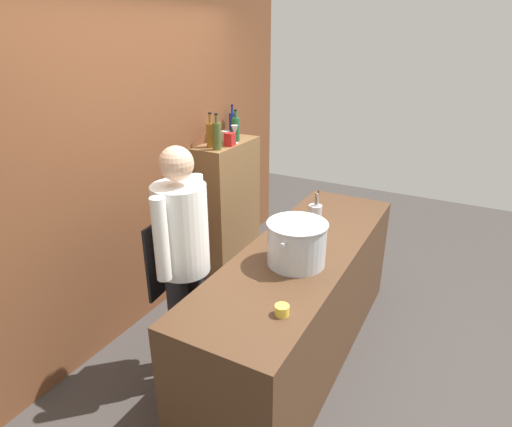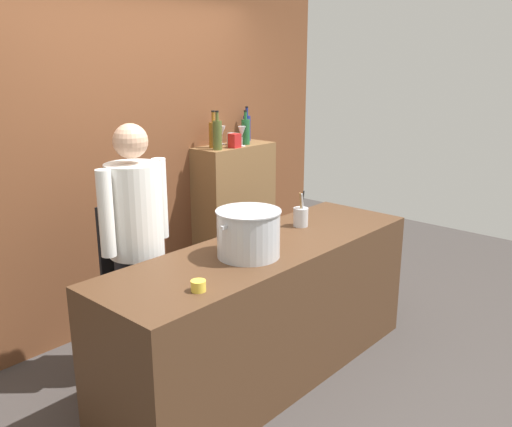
{
  "view_description": "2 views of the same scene",
  "coord_description": "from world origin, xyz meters",
  "px_view_note": "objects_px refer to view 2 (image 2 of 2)",
  "views": [
    {
      "loc": [
        -2.45,
        -0.96,
        2.26
      ],
      "look_at": [
        0.12,
        0.42,
        1.03
      ],
      "focal_mm": 30.14,
      "sensor_mm": 36.0,
      "label": 1
    },
    {
      "loc": [
        -2.43,
        -2.09,
        2.02
      ],
      "look_at": [
        0.22,
        0.27,
        1.01
      ],
      "focal_mm": 38.14,
      "sensor_mm": 36.0,
      "label": 2
    }
  ],
  "objects_px": {
    "stockpot_large": "(249,233)",
    "spice_tin_red": "(235,141)",
    "butter_jar": "(198,286)",
    "wine_glass_tall": "(242,132)",
    "wine_glass_wide": "(222,132)",
    "wine_bottle_cobalt": "(247,128)",
    "wine_bottle_amber": "(213,134)",
    "wine_bottle_olive": "(217,134)",
    "chef": "(136,236)",
    "utensil_crock": "(301,216)",
    "wine_bottle_green": "(246,131)",
    "spice_tin_silver": "(233,139)"
  },
  "relations": [
    {
      "from": "butter_jar",
      "to": "wine_glass_tall",
      "type": "distance_m",
      "value": 2.19
    },
    {
      "from": "butter_jar",
      "to": "wine_bottle_olive",
      "type": "bearing_deg",
      "value": 42.55
    },
    {
      "from": "wine_bottle_cobalt",
      "to": "wine_bottle_olive",
      "type": "bearing_deg",
      "value": -163.17
    },
    {
      "from": "butter_jar",
      "to": "chef",
      "type": "bearing_deg",
      "value": 75.25
    },
    {
      "from": "wine_bottle_amber",
      "to": "wine_glass_tall",
      "type": "height_order",
      "value": "wine_bottle_amber"
    },
    {
      "from": "wine_glass_wide",
      "to": "spice_tin_silver",
      "type": "height_order",
      "value": "wine_glass_wide"
    },
    {
      "from": "wine_bottle_olive",
      "to": "wine_glass_wide",
      "type": "height_order",
      "value": "wine_bottle_olive"
    },
    {
      "from": "wine_glass_wide",
      "to": "spice_tin_red",
      "type": "height_order",
      "value": "wine_glass_wide"
    },
    {
      "from": "wine_bottle_cobalt",
      "to": "wine_bottle_amber",
      "type": "bearing_deg",
      "value": -172.87
    },
    {
      "from": "stockpot_large",
      "to": "spice_tin_red",
      "type": "xyz_separation_m",
      "value": [
        1.06,
        1.13,
        0.32
      ]
    },
    {
      "from": "butter_jar",
      "to": "wine_bottle_olive",
      "type": "height_order",
      "value": "wine_bottle_olive"
    },
    {
      "from": "wine_glass_tall",
      "to": "spice_tin_silver",
      "type": "height_order",
      "value": "wine_glass_tall"
    },
    {
      "from": "utensil_crock",
      "to": "wine_bottle_amber",
      "type": "height_order",
      "value": "wine_bottle_amber"
    },
    {
      "from": "wine_glass_wide",
      "to": "wine_bottle_olive",
      "type": "bearing_deg",
      "value": -141.57
    },
    {
      "from": "wine_glass_wide",
      "to": "spice_tin_red",
      "type": "distance_m",
      "value": 0.22
    },
    {
      "from": "utensil_crock",
      "to": "wine_glass_tall",
      "type": "relative_size",
      "value": 1.49
    },
    {
      "from": "wine_glass_wide",
      "to": "spice_tin_silver",
      "type": "xyz_separation_m",
      "value": [
        0.05,
        -0.08,
        -0.06
      ]
    },
    {
      "from": "utensil_crock",
      "to": "chef",
      "type": "bearing_deg",
      "value": 153.11
    },
    {
      "from": "utensil_crock",
      "to": "spice_tin_red",
      "type": "bearing_deg",
      "value": 69.34
    },
    {
      "from": "utensil_crock",
      "to": "spice_tin_red",
      "type": "distance_m",
      "value": 1.13
    },
    {
      "from": "butter_jar",
      "to": "wine_glass_tall",
      "type": "relative_size",
      "value": 0.45
    },
    {
      "from": "chef",
      "to": "spice_tin_red",
      "type": "relative_size",
      "value": 14.11
    },
    {
      "from": "chef",
      "to": "wine_bottle_olive",
      "type": "xyz_separation_m",
      "value": [
        1.22,
        0.51,
        0.46
      ]
    },
    {
      "from": "wine_bottle_olive",
      "to": "wine_glass_wide",
      "type": "xyz_separation_m",
      "value": [
        0.23,
        0.18,
        -0.01
      ]
    },
    {
      "from": "butter_jar",
      "to": "wine_bottle_green",
      "type": "distance_m",
      "value": 2.29
    },
    {
      "from": "wine_bottle_olive",
      "to": "spice_tin_silver",
      "type": "relative_size",
      "value": 3.09
    },
    {
      "from": "stockpot_large",
      "to": "butter_jar",
      "type": "distance_m",
      "value": 0.57
    },
    {
      "from": "stockpot_large",
      "to": "wine_bottle_amber",
      "type": "xyz_separation_m",
      "value": [
        0.94,
        1.26,
        0.38
      ]
    },
    {
      "from": "spice_tin_red",
      "to": "butter_jar",
      "type": "bearing_deg",
      "value": -141.27
    },
    {
      "from": "spice_tin_silver",
      "to": "wine_bottle_amber",
      "type": "bearing_deg",
      "value": 178.82
    },
    {
      "from": "stockpot_large",
      "to": "utensil_crock",
      "type": "xyz_separation_m",
      "value": [
        0.69,
        0.14,
        -0.07
      ]
    },
    {
      "from": "wine_glass_tall",
      "to": "wine_glass_wide",
      "type": "bearing_deg",
      "value": 102.74
    },
    {
      "from": "chef",
      "to": "wine_bottle_green",
      "type": "xyz_separation_m",
      "value": [
        1.58,
        0.53,
        0.45
      ]
    },
    {
      "from": "wine_bottle_olive",
      "to": "wine_bottle_green",
      "type": "xyz_separation_m",
      "value": [
        0.37,
        0.03,
        -0.01
      ]
    },
    {
      "from": "wine_glass_wide",
      "to": "wine_bottle_green",
      "type": "bearing_deg",
      "value": -47.79
    },
    {
      "from": "wine_bottle_cobalt",
      "to": "wine_bottle_amber",
      "type": "distance_m",
      "value": 0.48
    },
    {
      "from": "wine_bottle_amber",
      "to": "utensil_crock",
      "type": "bearing_deg",
      "value": -102.76
    },
    {
      "from": "chef",
      "to": "utensil_crock",
      "type": "xyz_separation_m",
      "value": [
        1.01,
        -0.51,
        0.01
      ]
    },
    {
      "from": "spice_tin_silver",
      "to": "chef",
      "type": "bearing_deg",
      "value": -158.06
    },
    {
      "from": "stockpot_large",
      "to": "wine_glass_tall",
      "type": "relative_size",
      "value": 2.6
    },
    {
      "from": "wine_bottle_green",
      "to": "wine_glass_wide",
      "type": "distance_m",
      "value": 0.21
    },
    {
      "from": "utensil_crock",
      "to": "spice_tin_silver",
      "type": "distance_m",
      "value": 1.28
    },
    {
      "from": "wine_bottle_green",
      "to": "wine_glass_tall",
      "type": "bearing_deg",
      "value": -154.58
    },
    {
      "from": "stockpot_large",
      "to": "wine_glass_tall",
      "type": "height_order",
      "value": "wine_glass_tall"
    },
    {
      "from": "utensil_crock",
      "to": "spice_tin_red",
      "type": "xyz_separation_m",
      "value": [
        0.38,
        0.99,
        0.39
      ]
    },
    {
      "from": "utensil_crock",
      "to": "wine_bottle_olive",
      "type": "bearing_deg",
      "value": 78.81
    },
    {
      "from": "utensil_crock",
      "to": "wine_bottle_cobalt",
      "type": "height_order",
      "value": "wine_bottle_cobalt"
    },
    {
      "from": "wine_glass_wide",
      "to": "wine_bottle_cobalt",
      "type": "bearing_deg",
      "value": -3.84
    },
    {
      "from": "wine_bottle_olive",
      "to": "wine_bottle_amber",
      "type": "bearing_deg",
      "value": 62.63
    },
    {
      "from": "wine_bottle_olive",
      "to": "wine_glass_wide",
      "type": "distance_m",
      "value": 0.29
    }
  ]
}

